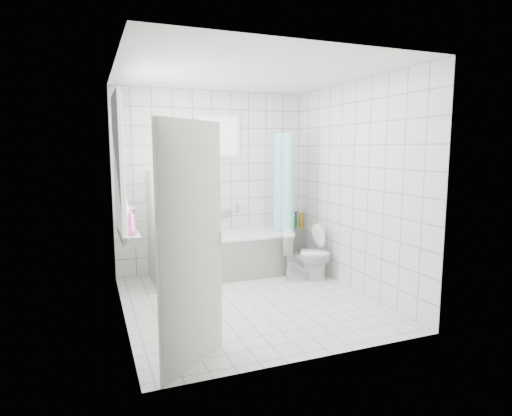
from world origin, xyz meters
name	(u,v)px	position (x,y,z in m)	size (l,w,h in m)	color
ground	(249,301)	(0.00, 0.00, 0.00)	(3.00, 3.00, 0.00)	white
ceiling	(248,73)	(0.00, 0.00, 2.60)	(3.00, 3.00, 0.00)	white
wall_back	(213,182)	(0.00, 1.50, 1.30)	(2.80, 0.02, 2.60)	white
wall_front	(314,208)	(0.00, -1.50, 1.30)	(2.80, 0.02, 2.60)	white
wall_left	(120,196)	(-1.40, 0.00, 1.30)	(0.02, 3.00, 2.60)	white
wall_right	(353,187)	(1.40, 0.00, 1.30)	(0.02, 3.00, 2.60)	white
window_left	(121,165)	(-1.35, 0.30, 1.60)	(0.01, 0.90, 1.40)	white
window_back	(220,137)	(0.10, 1.46, 1.95)	(0.50, 0.01, 0.50)	white
window_sill	(128,233)	(-1.31, 0.30, 0.86)	(0.18, 1.02, 0.08)	white
door	(192,247)	(-0.94, -1.22, 1.00)	(0.04, 0.80, 2.00)	silver
bathtub	(226,255)	(0.08, 1.12, 0.29)	(1.78, 0.77, 0.58)	white
partition_wall	(157,228)	(-0.88, 1.07, 0.75)	(0.15, 0.85, 1.50)	white
tiled_ledge	(294,245)	(1.27, 1.38, 0.28)	(0.40, 0.24, 0.55)	white
toilet	(306,256)	(1.03, 0.52, 0.33)	(0.37, 0.65, 0.67)	white
curtain_rod	(281,133)	(0.91, 1.10, 2.00)	(0.02, 0.02, 0.80)	silver
shower_curtain	(285,197)	(0.91, 0.97, 1.10)	(0.14, 0.48, 1.78)	#48CFD4
tub_faucet	(225,212)	(0.18, 1.46, 0.85)	(0.18, 0.06, 0.06)	silver
sill_bottles	(129,218)	(-1.30, 0.22, 1.03)	(0.17, 0.64, 0.32)	#BDBCC2
ledge_bottles	(295,221)	(1.28, 1.36, 0.67)	(0.20, 0.18, 0.25)	gold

